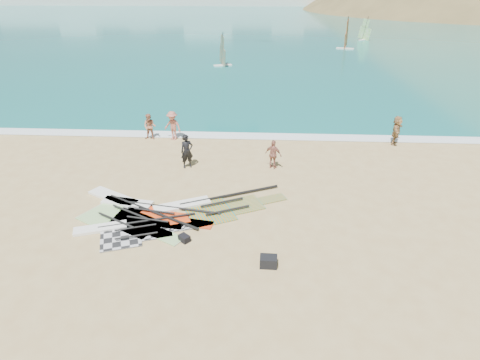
# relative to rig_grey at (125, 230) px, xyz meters

# --- Properties ---
(ground) EXTENTS (300.00, 300.00, 0.00)m
(ground) POSITION_rel_rig_grey_xyz_m (4.48, -1.06, -0.05)
(ground) COLOR tan
(ground) RESTS_ON ground
(sea) EXTENTS (300.00, 240.00, 0.06)m
(sea) POSITION_rel_rig_grey_xyz_m (4.48, 130.94, -0.05)
(sea) COLOR #0C5A59
(sea) RESTS_ON ground
(surf_line) EXTENTS (300.00, 1.20, 0.04)m
(surf_line) POSITION_rel_rig_grey_xyz_m (4.48, 11.24, -0.05)
(surf_line) COLOR white
(surf_line) RESTS_ON ground
(rig_grey) EXTENTS (5.06, 2.91, 0.19)m
(rig_grey) POSITION_rel_rig_grey_xyz_m (0.00, 0.00, 0.00)
(rig_grey) COLOR black
(rig_grey) RESTS_ON ground
(rig_green) EXTENTS (5.77, 4.60, 0.20)m
(rig_green) POSITION_rel_rig_grey_xyz_m (-0.54, 1.57, 0.00)
(rig_green) COLOR #66BD2D
(rig_green) RESTS_ON ground
(rig_orange) EXTENTS (6.10, 3.93, 0.20)m
(rig_orange) POSITION_rel_rig_grey_xyz_m (3.27, 2.20, 0.00)
(rig_orange) COLOR orange
(rig_orange) RESTS_ON ground
(rig_red) EXTENTS (5.59, 2.67, 0.20)m
(rig_red) POSITION_rel_rig_grey_xyz_m (0.42, 1.55, 0.00)
(rig_red) COLOR red
(rig_red) RESTS_ON ground
(gear_bag_near) EXTENTS (0.63, 0.46, 0.39)m
(gear_bag_near) POSITION_rel_rig_grey_xyz_m (5.82, -1.87, 0.15)
(gear_bag_near) COLOR black
(gear_bag_near) RESTS_ON ground
(gear_bag_far) EXTENTS (0.53, 0.52, 0.26)m
(gear_bag_far) POSITION_rel_rig_grey_xyz_m (2.54, -0.53, 0.08)
(gear_bag_far) COLOR black
(gear_bag_far) RESTS_ON ground
(person_wetsuit) EXTENTS (0.81, 0.71, 1.87)m
(person_wetsuit) POSITION_rel_rig_grey_xyz_m (1.49, 6.32, 0.89)
(person_wetsuit) COLOR black
(person_wetsuit) RESTS_ON ground
(beachgoer_left) EXTENTS (0.85, 0.68, 1.66)m
(beachgoer_left) POSITION_rel_rig_grey_xyz_m (-1.61, 10.44, 0.78)
(beachgoer_left) COLOR #AD6E52
(beachgoer_left) RESTS_ON ground
(beachgoer_mid) EXTENTS (1.38, 1.13, 1.86)m
(beachgoer_mid) POSITION_rel_rig_grey_xyz_m (-0.14, 10.44, 0.88)
(beachgoer_mid) COLOR #A95F52
(beachgoer_mid) RESTS_ON ground
(beachgoer_back) EXTENTS (1.02, 0.77, 1.61)m
(beachgoer_back) POSITION_rel_rig_grey_xyz_m (6.13, 6.46, 0.75)
(beachgoer_back) COLOR #A56756
(beachgoer_back) RESTS_ON ground
(beachgoer_right) EXTENTS (1.13, 1.75, 1.81)m
(beachgoer_right) POSITION_rel_rig_grey_xyz_m (13.75, 10.44, 0.85)
(beachgoer_right) COLOR #A47B4D
(beachgoer_right) RESTS_ON ground
(windsurfer_left) EXTENTS (2.20, 2.45, 3.87)m
(windsurfer_left) POSITION_rel_rig_grey_xyz_m (0.76, 34.49, 1.12)
(windsurfer_left) COLOR white
(windsurfer_left) RESTS_ON ground
(windsurfer_centre) EXTENTS (2.58, 2.91, 4.52)m
(windsurfer_centre) POSITION_rel_rig_grey_xyz_m (17.36, 47.94, 1.26)
(windsurfer_centre) COLOR white
(windsurfer_centre) RESTS_ON ground
(windsurfer_right) EXTENTS (1.94, 1.93, 3.74)m
(windsurfer_right) POSITION_rel_rig_grey_xyz_m (22.10, 57.38, 1.09)
(windsurfer_right) COLOR white
(windsurfer_right) RESTS_ON ground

